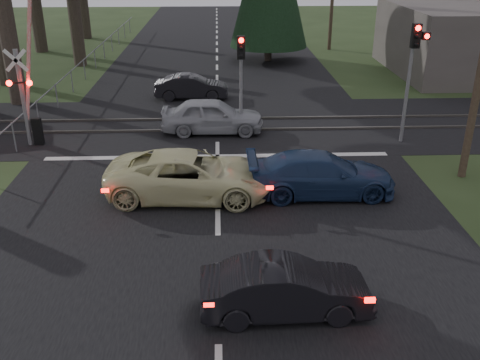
{
  "coord_description": "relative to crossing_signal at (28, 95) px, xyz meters",
  "views": [
    {
      "loc": [
        0.09,
        -10.73,
        7.46
      ],
      "look_at": [
        0.65,
        3.06,
        1.3
      ],
      "focal_mm": 40.0,
      "sensor_mm": 36.0,
      "label": 1
    }
  ],
  "objects": [
    {
      "name": "silver_car",
      "position": [
        7.07,
        1.25,
        -1.32
      ],
      "size": [
        4.35,
        1.85,
        1.47
      ],
      "primitive_type": "imported",
      "rotation": [
        0.0,
        0.0,
        1.54
      ],
      "color": "#999CA1",
      "rests_on": "ground"
    },
    {
      "name": "rail_corridor",
      "position": [
        7.27,
        2.21,
        -2.05
      ],
      "size": [
        120.0,
        8.0,
        0.01
      ],
      "primitive_type": "cube",
      "color": "black",
      "rests_on": "ground"
    },
    {
      "name": "blue_sedan",
      "position": [
        10.57,
        -5.01,
        -1.37
      ],
      "size": [
        4.75,
        1.96,
        1.37
      ],
      "primitive_type": "imported",
      "rotation": [
        0.0,
        0.0,
        1.58
      ],
      "color": "navy",
      "rests_on": "ground"
    },
    {
      "name": "dark_hatchback",
      "position": [
        8.74,
        -10.99,
        -1.45
      ],
      "size": [
        3.75,
        1.43,
        1.22
      ],
      "primitive_type": "imported",
      "rotation": [
        0.0,
        0.0,
        1.61
      ],
      "color": "black",
      "rests_on": "ground"
    },
    {
      "name": "rail_near",
      "position": [
        7.27,
        1.41,
        -2.01
      ],
      "size": [
        120.0,
        0.12,
        0.1
      ],
      "primitive_type": "cube",
      "color": "#59544C",
      "rests_on": "ground"
    },
    {
      "name": "cream_coupe",
      "position": [
        6.42,
        -5.02,
        -1.33
      ],
      "size": [
        5.39,
        2.75,
        1.46
      ],
      "primitive_type": "imported",
      "rotation": [
        0.0,
        0.0,
        1.51
      ],
      "color": "beige",
      "rests_on": "ground"
    },
    {
      "name": "fence_left",
      "position": [
        -0.53,
        12.71,
        -2.06
      ],
      "size": [
        0.1,
        36.0,
        1.2
      ],
      "primitive_type": null,
      "color": "slate",
      "rests_on": "ground"
    },
    {
      "name": "ground",
      "position": [
        7.27,
        -9.79,
        -2.06
      ],
      "size": [
        120.0,
        120.0,
        0.0
      ],
      "primitive_type": "plane",
      "color": "#27391A",
      "rests_on": "ground"
    },
    {
      "name": "dark_car_far",
      "position": [
        5.96,
        6.7,
        -1.44
      ],
      "size": [
        3.75,
        1.32,
        1.23
      ],
      "primitive_type": "imported",
      "rotation": [
        0.0,
        0.0,
        1.57
      ],
      "color": "black",
      "rests_on": "ground"
    },
    {
      "name": "traffic_signal_right",
      "position": [
        14.82,
        -0.31,
        1.26
      ],
      "size": [
        0.68,
        0.48,
        4.7
      ],
      "color": "slate",
      "rests_on": "ground"
    },
    {
      "name": "rail_far",
      "position": [
        7.27,
        3.01,
        -2.01
      ],
      "size": [
        120.0,
        0.12,
        0.1
      ],
      "primitive_type": "cube",
      "color": "#59544C",
      "rests_on": "ground"
    },
    {
      "name": "road",
      "position": [
        7.27,
        0.21,
        -2.05
      ],
      "size": [
        14.0,
        100.0,
        0.01
      ],
      "primitive_type": "cube",
      "color": "black",
      "rests_on": "ground"
    },
    {
      "name": "crossing_signal",
      "position": [
        0.0,
        0.0,
        0.0
      ],
      "size": [
        1.62,
        0.38,
        6.96
      ],
      "color": "slate",
      "rests_on": "ground"
    },
    {
      "name": "stop_line",
      "position": [
        7.27,
        -1.59,
        -2.05
      ],
      "size": [
        13.0,
        0.35,
        0.0
      ],
      "primitive_type": "cube",
      "color": "silver",
      "rests_on": "ground"
    },
    {
      "name": "traffic_signal_center",
      "position": [
        8.27,
        0.89,
        0.75
      ],
      "size": [
        0.32,
        0.48,
        4.1
      ],
      "color": "slate",
      "rests_on": "ground"
    }
  ]
}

